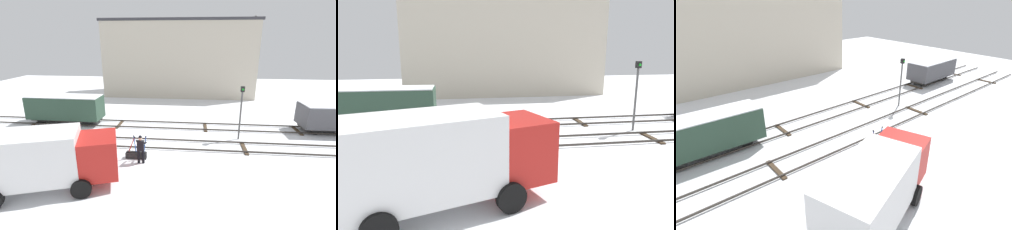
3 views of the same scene
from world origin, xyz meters
TOP-DOWN VIEW (x-y plane):
  - ground_plane at (0.00, 0.00)m, footprint 60.00×60.00m
  - track_main_line at (0.00, 0.00)m, footprint 44.00×1.94m
  - track_siding_near at (0.00, 3.71)m, footprint 44.00×1.94m
  - switch_lever_frame at (-0.80, -1.97)m, footprint 1.27×0.37m
  - rail_worker at (-0.40, -2.52)m, footprint 0.53×0.64m
  - delivery_truck at (-4.17, -5.42)m, footprint 6.51×3.97m
  - signal_post at (5.76, 1.61)m, footprint 0.24×0.32m
  - apartment_building at (0.64, 16.39)m, footprint 18.23×6.17m
  - freight_car_near_switch at (-8.06, 3.71)m, footprint 6.10×1.99m
  - perched_bird_roof_left at (8.83, 13.63)m, footprint 0.22×0.28m
  - perched_bird_roof_right at (-3.00, 15.32)m, footprint 0.28×0.15m

SIDE VIEW (x-z plane):
  - ground_plane at x=0.00m, z-range 0.00..0.00m
  - track_siding_near at x=0.00m, z-range 0.02..0.20m
  - track_main_line at x=0.00m, z-range 0.02..0.20m
  - switch_lever_frame at x=-0.80m, z-range -0.48..0.97m
  - rail_worker at x=-0.40m, z-range 0.10..1.80m
  - freight_car_near_switch at x=-8.06m, z-range 0.18..2.55m
  - delivery_truck at x=-4.17m, z-range 0.19..3.03m
  - signal_post at x=5.76m, z-range 0.43..4.21m
  - apartment_building at x=0.64m, z-range 0.01..9.06m
  - perched_bird_roof_left at x=8.83m, z-range 9.05..9.17m
  - perched_bird_roof_right at x=-3.00m, z-range 9.05..9.17m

